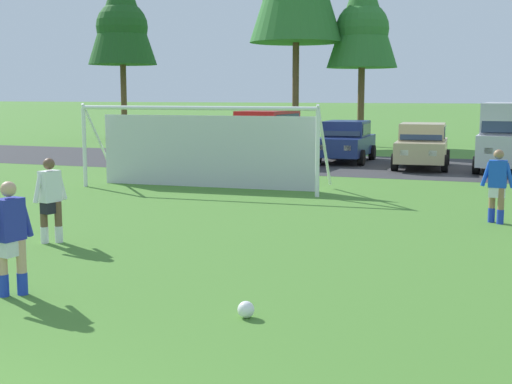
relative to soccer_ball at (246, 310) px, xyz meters
name	(u,v)px	position (x,y,z in m)	size (l,w,h in m)	color
ground_plane	(325,199)	(-1.56, 10.30, -0.11)	(400.00, 400.00, 0.00)	#477A2D
parking_lot_strip	(383,166)	(-1.56, 19.72, -0.11)	(52.00, 8.40, 0.01)	#333335
soccer_ball	(246,310)	(0.00, 0.00, 0.00)	(0.22, 0.22, 0.22)	white
soccer_goal	(205,146)	(-5.58, 11.30, 1.18)	(7.49, 2.25, 2.57)	white
player_striker_near	(11,239)	(-3.48, -0.17, 0.71)	(0.34, 0.72, 1.64)	tan
player_midfield_center	(50,201)	(-5.13, 3.02, 0.71)	(0.37, 0.71, 1.64)	brown
player_defender_far	(497,186)	(2.88, 8.11, 0.71)	(0.73, 0.31, 1.64)	#936B4C
parked_car_slot_far_left	(267,136)	(-6.30, 19.22, 1.00)	(2.36, 4.71, 2.16)	red
parked_car_slot_left	(346,141)	(-3.34, 20.88, 0.77)	(2.09, 4.23, 1.72)	navy
parked_car_slot_center_left	(422,145)	(-0.05, 19.48, 0.77)	(2.22, 4.30, 1.72)	tan
parked_car_slot_center	(509,135)	(3.08, 19.47, 1.23)	(2.32, 4.86, 2.52)	#B2B2BC
tree_left_edge	(122,14)	(-19.31, 30.05, 7.51)	(4.15, 4.15, 11.08)	brown
tree_center_back	(363,16)	(-4.61, 30.20, 6.90)	(3.83, 3.83, 10.20)	brown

